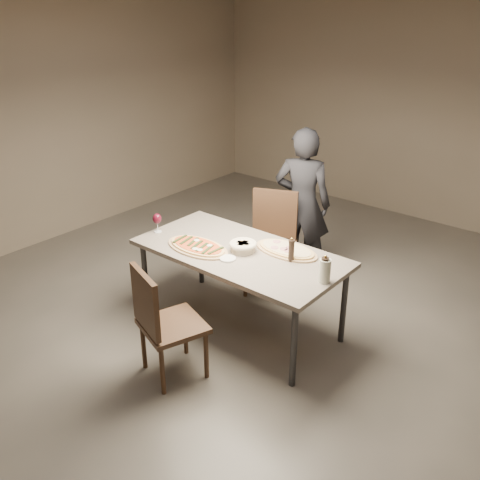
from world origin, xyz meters
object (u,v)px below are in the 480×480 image
Objects in this scene: pepper_mill_left at (291,250)px; chair_far at (272,236)px; chair_near at (161,319)px; zucchini_pizza at (198,247)px; carafe at (325,271)px; diner at (302,204)px; dining_table at (240,257)px; bread_basket at (243,246)px; ham_pizza at (286,250)px.

chair_far reaches higher than pepper_mill_left.
chair_far is (-0.22, 1.69, 0.03)m from chair_near.
pepper_mill_left is (0.75, 0.31, 0.08)m from zucchini_pizza.
diner is at bearing 129.54° from carafe.
dining_table is 7.68× the size of bread_basket.
chair_far is (-0.54, 0.54, -0.21)m from ham_pizza.
pepper_mill_left reaches higher than carafe.
chair_near is at bearing -113.51° from pepper_mill_left.
bread_basket is at bearing -165.77° from pepper_mill_left.
zucchini_pizza is 1.38m from diner.
diner is at bearing 113.23° from chair_near.
chair_far reaches higher than dining_table.
ham_pizza is 1.05m from diner.
bread_basket is 0.81m from carafe.
ham_pizza is at bearing 38.58° from bread_basket.
chair_near is (-0.01, -0.91, -0.17)m from dining_table.
chair_far is at bearing 143.47° from carafe.
carafe reaches higher than ham_pizza.
bread_basket is (-0.29, -0.23, 0.03)m from ham_pizza.
carafe is (0.52, -0.25, 0.08)m from ham_pizza.
pepper_mill_left reaches higher than ham_pizza.
bread_basket is (0.33, 0.20, 0.03)m from zucchini_pizza.
chair_far is at bearing 116.70° from chair_near.
carafe is (1.14, 0.18, 0.08)m from zucchini_pizza.
carafe is (0.39, -0.13, -0.00)m from pepper_mill_left.
zucchini_pizza is 0.63× the size of chair_far.
ham_pizza is (0.62, 0.43, -0.00)m from zucchini_pizza.
zucchini_pizza is at bearing 60.49° from diner.
zucchini_pizza is 0.82m from chair_near.
pepper_mill_left is (0.44, 0.12, 0.16)m from dining_table.
chair_near is at bearing 70.93° from diner.
dining_table is 3.09× the size of ham_pizza.
ham_pizza is 1.22m from chair_near.
diner is at bearing 121.36° from ham_pizza.
carafe is 0.12× the size of diner.
ham_pizza is 0.37× the size of diner.
carafe is 1.55m from diner.
bread_basket is 0.15× the size of diner.
pepper_mill_left is 0.41m from carafe.
zucchini_pizza is at bearing -148.09° from dining_table.
carafe is at bearing -0.76° from dining_table.
carafe is at bearing -18.04° from pepper_mill_left.
diner is (-0.99, 1.19, -0.06)m from carafe.
diner is (-0.15, 2.10, 0.26)m from chair_near.
pepper_mill_left is at bearing 85.62° from chair_near.
pepper_mill_left is at bearing 14.23° from bread_basket.
chair_near reaches higher than zucchini_pizza.
ham_pizza is 0.62× the size of chair_near.
zucchini_pizza is 0.82m from pepper_mill_left.
chair_far is at bearing 135.56° from pepper_mill_left.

